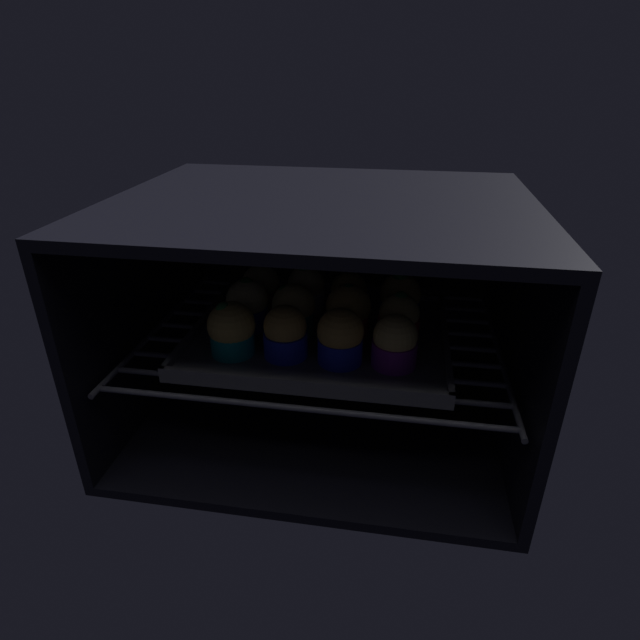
# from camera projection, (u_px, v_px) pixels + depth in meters

# --- Properties ---
(oven_cavity) EXTENTS (0.59, 0.47, 0.37)m
(oven_cavity) POSITION_uv_depth(u_px,v_px,m) (326.00, 306.00, 0.83)
(oven_cavity) COLOR black
(oven_cavity) RESTS_ON ground
(oven_rack) EXTENTS (0.55, 0.42, 0.01)m
(oven_rack) POSITION_uv_depth(u_px,v_px,m) (322.00, 337.00, 0.81)
(oven_rack) COLOR #42424C
(oven_rack) RESTS_ON oven_cavity
(baking_tray) EXTENTS (0.39, 0.31, 0.02)m
(baking_tray) POSITION_uv_depth(u_px,v_px,m) (320.00, 335.00, 0.79)
(baking_tray) COLOR #4C4C51
(baking_tray) RESTS_ON oven_rack
(muffin_row0_col0) EXTENTS (0.07, 0.07, 0.08)m
(muffin_row0_col0) POSITION_uv_depth(u_px,v_px,m) (232.00, 330.00, 0.72)
(muffin_row0_col0) COLOR #0C8C84
(muffin_row0_col0) RESTS_ON baking_tray
(muffin_row0_col1) EXTENTS (0.06, 0.06, 0.08)m
(muffin_row0_col1) POSITION_uv_depth(u_px,v_px,m) (285.00, 333.00, 0.71)
(muffin_row0_col1) COLOR #1928B7
(muffin_row0_col1) RESTS_ON baking_tray
(muffin_row0_col2) EXTENTS (0.06, 0.06, 0.08)m
(muffin_row0_col2) POSITION_uv_depth(u_px,v_px,m) (340.00, 337.00, 0.70)
(muffin_row0_col2) COLOR #1928B7
(muffin_row0_col2) RESTS_ON baking_tray
(muffin_row0_col3) EXTENTS (0.06, 0.06, 0.07)m
(muffin_row0_col3) POSITION_uv_depth(u_px,v_px,m) (395.00, 342.00, 0.69)
(muffin_row0_col3) COLOR #7A238C
(muffin_row0_col3) RESTS_ON baking_tray
(muffin_row1_col0) EXTENTS (0.06, 0.06, 0.08)m
(muffin_row1_col0) POSITION_uv_depth(u_px,v_px,m) (247.00, 305.00, 0.79)
(muffin_row1_col0) COLOR #1928B7
(muffin_row1_col0) RESTS_ON baking_tray
(muffin_row1_col1) EXTENTS (0.07, 0.07, 0.08)m
(muffin_row1_col1) POSITION_uv_depth(u_px,v_px,m) (293.00, 310.00, 0.78)
(muffin_row1_col1) COLOR #0C8C84
(muffin_row1_col1) RESTS_ON baking_tray
(muffin_row1_col2) EXTENTS (0.07, 0.07, 0.08)m
(muffin_row1_col2) POSITION_uv_depth(u_px,v_px,m) (348.00, 311.00, 0.77)
(muffin_row1_col2) COLOR red
(muffin_row1_col2) RESTS_ON baking_tray
(muffin_row1_col3) EXTENTS (0.06, 0.06, 0.08)m
(muffin_row1_col3) POSITION_uv_depth(u_px,v_px,m) (399.00, 319.00, 0.76)
(muffin_row1_col3) COLOR red
(muffin_row1_col3) RESTS_ON baking_tray
(muffin_row2_col0) EXTENTS (0.06, 0.06, 0.07)m
(muffin_row2_col0) POSITION_uv_depth(u_px,v_px,m) (261.00, 288.00, 0.86)
(muffin_row2_col0) COLOR red
(muffin_row2_col0) RESTS_ON baking_tray
(muffin_row2_col1) EXTENTS (0.06, 0.06, 0.08)m
(muffin_row2_col1) POSITION_uv_depth(u_px,v_px,m) (306.00, 289.00, 0.85)
(muffin_row2_col1) COLOR silver
(muffin_row2_col1) RESTS_ON baking_tray
(muffin_row2_col2) EXTENTS (0.06, 0.06, 0.07)m
(muffin_row2_col2) POSITION_uv_depth(u_px,v_px,m) (349.00, 295.00, 0.84)
(muffin_row2_col2) COLOR #1928B7
(muffin_row2_col2) RESTS_ON baking_tray
(muffin_row2_col3) EXTENTS (0.07, 0.07, 0.08)m
(muffin_row2_col3) POSITION_uv_depth(u_px,v_px,m) (400.00, 297.00, 0.82)
(muffin_row2_col3) COLOR #1928B7
(muffin_row2_col3) RESTS_ON baking_tray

